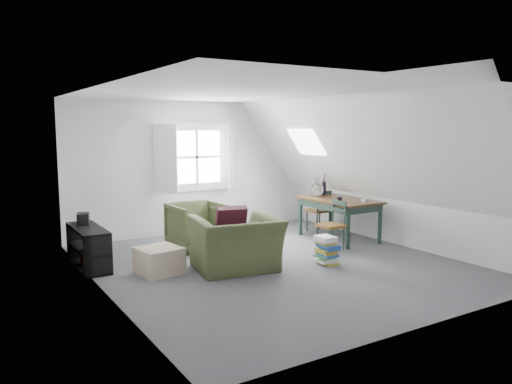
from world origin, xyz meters
TOP-DOWN VIEW (x-y plane):
  - floor at (0.00, 0.00)m, footprint 5.50×5.50m
  - ceiling at (0.00, 0.00)m, footprint 5.50×5.50m
  - wall_back at (0.00, 2.75)m, footprint 5.00×0.00m
  - wall_front at (0.00, -2.75)m, footprint 5.00×0.00m
  - wall_left at (-2.50, 0.00)m, footprint 0.00×5.50m
  - wall_right at (2.50, 0.00)m, footprint 0.00×5.50m
  - slope_left at (-1.55, 0.00)m, footprint 3.19×5.50m
  - slope_right at (1.55, 0.00)m, footprint 3.19×5.50m
  - dormer_window at (0.00, 2.68)m, footprint 1.71×0.35m
  - skylight at (1.55, 1.30)m, footprint 0.35×0.75m
  - armchair_near at (-0.64, 0.04)m, footprint 1.32×1.19m
  - armchair_far at (-0.57, 1.48)m, footprint 0.85×0.87m
  - throw_pillow at (-0.64, 0.19)m, footprint 0.48×0.35m
  - ottoman at (-1.63, 0.45)m, footprint 0.62×0.62m
  - dining_table at (1.90, 0.77)m, footprint 0.88×1.47m
  - demijohn at (1.75, 1.22)m, footprint 0.24×0.24m
  - vase_twigs at (2.00, 1.32)m, footprint 0.08×0.09m
  - cup at (1.65, 0.47)m, footprint 0.12×0.12m
  - paper_box at (2.10, 0.32)m, footprint 0.13×0.10m
  - dining_chair_far at (2.01, 1.46)m, footprint 0.38×0.38m
  - dining_chair_near at (1.29, 0.23)m, footprint 0.38×0.38m
  - media_shelf at (-2.40, 1.23)m, footprint 0.38×1.15m
  - electronics_box at (-2.40, 1.52)m, footprint 0.23×0.27m
  - magazine_stack at (0.65, -0.41)m, footprint 0.31×0.37m

SIDE VIEW (x-z plane):
  - floor at x=0.00m, z-range 0.00..0.00m
  - armchair_near at x=-0.64m, z-range -0.38..0.38m
  - armchair_far at x=-0.57m, z-range -0.39..0.39m
  - ottoman at x=-1.63m, z-range 0.00..0.36m
  - magazine_stack at x=0.65m, z-range 0.00..0.42m
  - media_shelf at x=-2.40m, z-range -0.03..0.56m
  - dining_chair_near at x=1.29m, z-range 0.02..0.83m
  - dining_chair_far at x=2.01m, z-range 0.02..0.84m
  - dining_table at x=1.90m, z-range 0.27..1.01m
  - electronics_box at x=-2.40m, z-range 0.57..0.76m
  - throw_pillow at x=-0.64m, z-range 0.45..0.90m
  - cup at x=1.65m, z-range 0.69..0.78m
  - paper_box at x=2.10m, z-range 0.74..0.78m
  - demijohn at x=1.75m, z-range 0.71..1.05m
  - vase_twigs at x=2.00m, z-range 0.56..1.19m
  - wall_back at x=0.00m, z-range -1.25..3.75m
  - wall_front at x=0.00m, z-range -1.25..3.75m
  - wall_left at x=-2.50m, z-range -1.50..4.00m
  - wall_right at x=2.50m, z-range -1.50..4.00m
  - dormer_window at x=0.00m, z-range 0.80..2.10m
  - skylight at x=1.55m, z-range 1.51..1.98m
  - slope_left at x=-1.55m, z-range -0.47..4.02m
  - slope_right at x=1.55m, z-range -0.47..4.02m
  - ceiling at x=0.00m, z-range 2.50..2.50m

